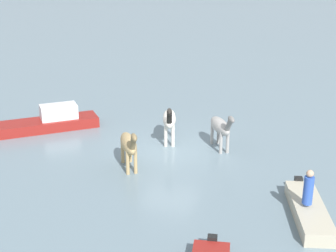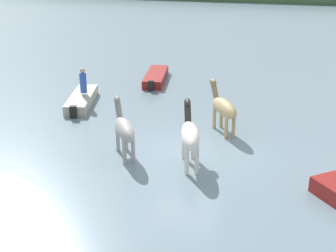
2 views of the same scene
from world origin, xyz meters
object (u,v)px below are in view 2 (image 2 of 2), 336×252
boat_launch_far (156,78)px  horse_rear_stallion (223,107)px  person_helmsman_aft (83,81)px  boat_skiff_near (82,101)px  horse_lead (190,135)px  horse_dark_mare (124,129)px

boat_launch_far → horse_rear_stallion: bearing=-152.7°
horse_rear_stallion → boat_launch_far: bearing=3.5°
boat_launch_far → person_helmsman_aft: person_helmsman_aft is taller
boat_launch_far → boat_skiff_near: bearing=145.7°
horse_lead → boat_launch_far: bearing=5.2°
boat_launch_far → horse_lead: bearing=-166.1°
horse_dark_mare → boat_skiff_near: 6.32m
horse_dark_mare → person_helmsman_aft: horse_dark_mare is taller
person_helmsman_aft → boat_launch_far: bearing=65.6°
horse_lead → boat_skiff_near: 8.11m
horse_lead → boat_launch_far: 10.59m
horse_rear_stallion → boat_skiff_near: (-7.05, 1.58, -0.90)m
boat_skiff_near → person_helmsman_aft: person_helmsman_aft is taller
horse_dark_mare → person_helmsman_aft: 6.31m
horse_dark_mare → boat_launch_far: horse_dark_mare is taller
horse_dark_mare → horse_lead: size_ratio=0.88×
horse_dark_mare → horse_lead: horse_lead is taller
horse_lead → boat_launch_far: size_ratio=0.65×
boat_launch_far → person_helmsman_aft: size_ratio=3.31×
horse_lead → horse_dark_mare: bearing=70.2°
horse_dark_mare → horse_lead: 2.40m
boat_launch_far → person_helmsman_aft: (-2.13, -4.70, 0.95)m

